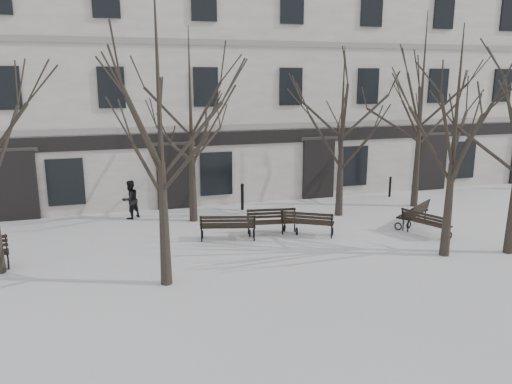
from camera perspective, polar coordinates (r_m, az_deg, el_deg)
name	(u,v)px	position (r m, az deg, el deg)	size (l,w,h in m)	color
ground	(318,260)	(16.55, 7.05, -7.67)	(100.00, 100.00, 0.00)	white
building	(224,83)	(27.83, -3.71, 12.32)	(40.40, 10.20, 11.40)	silver
tree_1	(159,98)	(13.68, -11.06, 10.55)	(5.91, 5.91, 8.45)	black
tree_2	(456,115)	(17.04, 21.92, 8.13)	(5.20, 5.20, 7.43)	black
tree_4	(190,102)	(20.11, -7.52, 10.11)	(5.43, 5.43, 7.75)	black
tree_5	(343,112)	(21.16, 9.86, 9.00)	(4.95, 4.95, 7.06)	black
tree_6	(422,87)	(23.54, 18.48, 11.29)	(6.03, 6.03, 8.62)	black
bench_1	(228,226)	(18.16, -3.23, -3.88)	(2.10, 1.19, 1.01)	black
bench_2	(307,222)	(18.77, 5.90, -3.42)	(2.00, 1.59, 0.98)	black
bench_3	(272,221)	(18.88, 1.87, -3.31)	(1.96, 0.97, 0.95)	black
bench_4	(414,213)	(20.86, 17.64, -2.31)	(1.97, 1.67, 0.98)	black
bench_5	(425,222)	(19.81, 18.80, -3.27)	(1.30, 1.93, 0.93)	black
bollard_a	(242,196)	(22.30, -1.57, -0.43)	(0.16, 0.16, 1.21)	black
bollard_b	(390,186)	(25.64, 15.07, 0.67)	(0.13, 0.13, 1.03)	black
pedestrian_b	(131,218)	(21.74, -14.06, -2.93)	(0.79, 0.62, 1.63)	black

